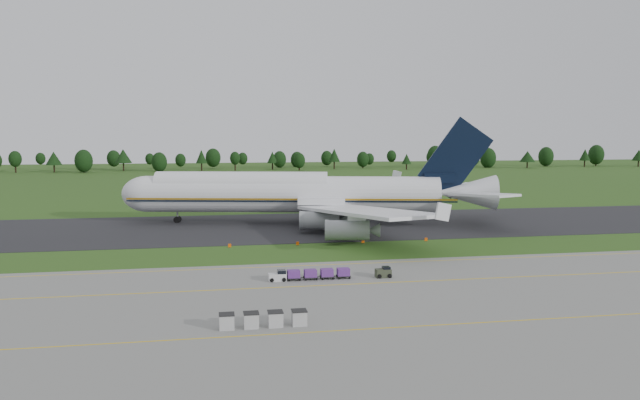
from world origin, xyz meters
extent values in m
plane|color=#284C16|center=(0.00, 0.00, 0.00)|extent=(600.00, 600.00, 0.00)
cube|color=slate|center=(0.00, -34.00, 0.03)|extent=(300.00, 52.00, 0.06)
cube|color=black|center=(0.00, 28.00, 0.04)|extent=(300.00, 40.00, 0.08)
cube|color=gold|center=(0.00, -22.00, 0.07)|extent=(300.00, 0.25, 0.01)
cube|color=gold|center=(0.00, -40.00, 0.07)|extent=(300.00, 0.20, 0.01)
cube|color=gold|center=(0.00, -10.00, 0.07)|extent=(120.00, 0.20, 0.01)
cylinder|color=black|center=(-103.69, 220.18, 2.15)|extent=(0.70, 0.70, 4.30)
sphere|color=#183713|center=(-103.69, 220.18, 6.56)|extent=(5.93, 5.93, 5.93)
cylinder|color=black|center=(-86.05, 219.16, 1.81)|extent=(0.70, 0.70, 3.61)
cone|color=#183713|center=(-86.05, 219.16, 6.82)|extent=(7.52, 7.52, 6.42)
cylinder|color=black|center=(-71.73, 215.50, 1.82)|extent=(0.70, 0.70, 3.64)
sphere|color=#183713|center=(-71.73, 215.50, 5.57)|extent=(8.40, 8.40, 8.40)
cylinder|color=black|center=(-54.88, 226.43, 1.95)|extent=(0.70, 0.70, 3.91)
cone|color=#183713|center=(-54.88, 226.43, 7.38)|extent=(8.42, 8.42, 6.94)
cylinder|color=black|center=(-36.92, 219.86, 1.48)|extent=(0.70, 0.70, 2.96)
sphere|color=#183713|center=(-36.92, 219.86, 4.52)|extent=(7.54, 7.54, 7.54)
cylinder|color=black|center=(-16.35, 219.13, 1.91)|extent=(0.70, 0.70, 3.81)
cone|color=#183713|center=(-16.35, 219.13, 7.20)|extent=(5.58, 5.58, 6.78)
cylinder|color=black|center=(0.25, 218.36, 2.04)|extent=(0.70, 0.70, 4.07)
sphere|color=#183713|center=(0.25, 218.36, 6.22)|extent=(5.11, 5.11, 5.11)
cylinder|color=black|center=(19.65, 223.98, 1.67)|extent=(0.70, 0.70, 3.35)
cone|color=#183713|center=(19.65, 223.98, 6.32)|extent=(5.62, 5.62, 5.95)
cylinder|color=black|center=(32.34, 214.65, 1.63)|extent=(0.70, 0.70, 3.26)
sphere|color=#183713|center=(32.34, 214.65, 4.98)|extent=(5.98, 5.98, 5.98)
cylinder|color=black|center=(51.98, 222.64, 1.93)|extent=(0.70, 0.70, 3.86)
cone|color=#183713|center=(51.98, 222.64, 7.30)|extent=(6.08, 6.08, 6.87)
cylinder|color=black|center=(68.68, 227.53, 1.55)|extent=(0.70, 0.70, 3.11)
sphere|color=#183713|center=(68.68, 227.53, 4.75)|extent=(6.45, 6.45, 6.45)
cylinder|color=black|center=(88.14, 212.19, 1.46)|extent=(0.70, 0.70, 2.92)
cone|color=#183713|center=(88.14, 212.19, 5.52)|extent=(5.05, 5.05, 5.20)
cylinder|color=black|center=(106.68, 220.31, 2.12)|extent=(0.70, 0.70, 4.24)
sphere|color=#183713|center=(106.68, 220.31, 6.48)|extent=(8.68, 8.68, 8.68)
cylinder|color=black|center=(124.24, 226.84, 1.98)|extent=(0.70, 0.70, 3.96)
cone|color=#183713|center=(124.24, 226.84, 7.48)|extent=(7.78, 7.78, 7.04)
cylinder|color=black|center=(137.57, 221.60, 1.71)|extent=(0.70, 0.70, 3.41)
sphere|color=#183713|center=(137.57, 221.60, 5.22)|extent=(8.56, 8.56, 8.56)
cylinder|color=black|center=(156.76, 214.23, 1.64)|extent=(0.70, 0.70, 3.29)
cone|color=#183713|center=(156.76, 214.23, 6.21)|extent=(8.31, 8.31, 5.85)
cylinder|color=black|center=(175.07, 227.14, 1.82)|extent=(0.70, 0.70, 3.63)
sphere|color=#183713|center=(175.07, 227.14, 5.55)|extent=(8.38, 8.38, 8.38)
cylinder|color=black|center=(193.38, 218.13, 1.79)|extent=(0.70, 0.70, 3.58)
cone|color=#183713|center=(193.38, 218.13, 6.77)|extent=(5.86, 5.86, 6.37)
cylinder|color=black|center=(205.12, 225.32, 2.10)|extent=(0.70, 0.70, 4.21)
sphere|color=#183713|center=(205.12, 225.32, 6.43)|extent=(8.73, 8.73, 8.73)
cylinder|color=black|center=(224.15, 214.57, 1.72)|extent=(0.70, 0.70, 3.43)
cone|color=#183713|center=(224.15, 214.57, 6.48)|extent=(7.22, 7.22, 6.10)
cylinder|color=white|center=(4.66, 32.50, 6.20)|extent=(62.21, 20.34, 7.69)
cylinder|color=white|center=(-5.79, 34.71, 8.01)|extent=(36.78, 13.38, 6.00)
sphere|color=white|center=(-25.65, 38.90, 6.20)|extent=(7.69, 7.69, 7.69)
cone|color=white|center=(40.72, 24.88, 6.73)|extent=(13.01, 9.58, 7.31)
cube|color=#BB861C|center=(3.86, 28.71, 5.56)|extent=(66.91, 14.20, 0.37)
cube|color=white|center=(14.50, 9.56, 5.23)|extent=(19.19, 37.83, 0.59)
cube|color=white|center=(22.94, 49.49, 5.23)|extent=(30.75, 35.22, 0.59)
cylinder|color=gray|center=(8.09, 18.01, 2.56)|extent=(8.02, 4.89, 3.42)
cylinder|color=gray|center=(10.70, 5.45, 2.56)|extent=(8.02, 4.89, 3.42)
cylinder|color=gray|center=(13.66, 44.35, 2.56)|extent=(8.02, 4.89, 3.42)
cylinder|color=gray|center=(21.13, 54.79, 2.56)|extent=(8.02, 4.89, 3.42)
cube|color=black|center=(38.12, 25.42, 13.92)|extent=(15.36, 3.80, 17.15)
cube|color=white|center=(40.63, 16.71, 7.05)|extent=(10.28, 15.06, 0.48)
cube|color=white|center=(43.94, 32.38, 7.05)|extent=(13.87, 14.08, 0.48)
cylinder|color=slate|center=(-19.38, 37.58, 1.18)|extent=(0.38, 0.38, 2.35)
cylinder|color=black|center=(-19.38, 37.58, 0.69)|extent=(1.56, 1.23, 1.39)
cylinder|color=slate|center=(9.94, 26.47, 1.18)|extent=(0.38, 0.38, 2.35)
cylinder|color=black|center=(9.94, 26.47, 0.69)|extent=(1.56, 1.23, 1.39)
cylinder|color=slate|center=(11.92, 35.87, 1.18)|extent=(0.38, 0.38, 2.35)
cylinder|color=black|center=(11.92, 35.87, 0.69)|extent=(1.56, 1.23, 1.39)
cube|color=silver|center=(-3.98, -18.57, 0.55)|extent=(2.30, 1.24, 0.97)
cylinder|color=black|center=(-4.78, -19.19, 0.33)|extent=(0.53, 0.19, 0.53)
cube|color=black|center=(-1.86, -18.57, 0.37)|extent=(1.77, 1.33, 0.11)
cube|color=#542774|center=(-1.86, -18.57, 0.90)|extent=(1.59, 1.24, 0.97)
cylinder|color=black|center=(-2.57, -19.19, 0.21)|extent=(0.30, 0.13, 0.30)
cube|color=black|center=(0.36, -18.57, 0.37)|extent=(1.77, 1.33, 0.11)
cube|color=#542774|center=(0.36, -18.57, 0.90)|extent=(1.59, 1.24, 0.97)
cylinder|color=black|center=(-0.35, -19.19, 0.21)|extent=(0.30, 0.13, 0.30)
cube|color=black|center=(2.57, -18.57, 0.37)|extent=(1.77, 1.33, 0.11)
cube|color=#542774|center=(2.57, -18.57, 0.90)|extent=(1.59, 1.24, 0.97)
cylinder|color=black|center=(1.86, -19.19, 0.21)|extent=(0.30, 0.13, 0.30)
cube|color=black|center=(4.78, -18.57, 0.37)|extent=(1.77, 1.33, 0.11)
cube|color=#542774|center=(4.78, -18.57, 0.90)|extent=(1.59, 1.24, 0.97)
cylinder|color=black|center=(4.08, -19.19, 0.21)|extent=(0.30, 0.13, 0.30)
cylinder|color=black|center=(-3.98, -18.57, 0.33)|extent=(0.53, 0.19, 0.53)
cube|color=#323827|center=(10.14, -19.00, 0.62)|extent=(2.07, 1.28, 1.12)
cylinder|color=black|center=(9.43, -19.60, 0.34)|extent=(0.57, 0.20, 0.57)
cylinder|color=black|center=(10.85, -18.39, 0.34)|extent=(0.57, 0.20, 0.57)
cube|color=#ACACAC|center=(-11.03, -37.53, 0.78)|extent=(1.44, 1.44, 1.44)
cube|color=black|center=(-11.03, -37.53, 1.54)|extent=(1.53, 1.53, 0.07)
cube|color=#ACACAC|center=(-8.63, -37.53, 0.78)|extent=(1.44, 1.44, 1.44)
cube|color=black|center=(-8.63, -37.53, 1.54)|extent=(1.53, 1.53, 0.07)
cube|color=#ACACAC|center=(-6.23, -37.53, 0.78)|extent=(1.44, 1.44, 1.44)
cube|color=black|center=(-6.23, -37.53, 1.54)|extent=(1.53, 1.53, 0.07)
cube|color=#ACACAC|center=(-3.83, -37.53, 0.78)|extent=(1.44, 1.44, 1.44)
cube|color=black|center=(-3.83, -37.53, 1.54)|extent=(1.53, 1.53, 0.07)
cube|color=#F15207|center=(-9.33, 6.75, 0.30)|extent=(0.50, 0.12, 0.60)
cube|color=black|center=(-9.33, 6.75, 0.02)|extent=(0.30, 0.30, 0.04)
cube|color=#F15207|center=(2.22, 6.75, 0.30)|extent=(0.50, 0.12, 0.60)
cube|color=black|center=(2.22, 6.75, 0.02)|extent=(0.30, 0.30, 0.04)
cube|color=#F15207|center=(13.78, 6.75, 0.30)|extent=(0.50, 0.12, 0.60)
cube|color=black|center=(13.78, 6.75, 0.02)|extent=(0.30, 0.30, 0.04)
cube|color=#F15207|center=(25.33, 6.75, 0.30)|extent=(0.50, 0.12, 0.60)
cube|color=black|center=(25.33, 6.75, 0.02)|extent=(0.30, 0.30, 0.04)
camera|label=1|loc=(-12.40, -97.77, 19.33)|focal=35.00mm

